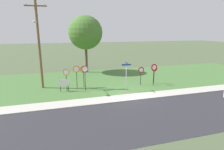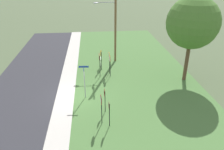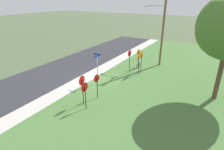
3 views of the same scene
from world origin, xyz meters
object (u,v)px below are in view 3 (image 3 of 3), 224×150
(yield_sign_near_right, at_px, (82,83))
(stop_sign_near_right, at_px, (138,55))
(stop_sign_near_left, at_px, (139,60))
(stop_sign_far_left, at_px, (141,57))
(street_name_post, at_px, (97,66))
(notice_board, at_px, (138,61))
(yield_sign_near_left, at_px, (85,90))
(utility_pole, at_px, (162,22))
(yield_sign_far_left, at_px, (97,81))
(stop_sign_far_center, at_px, (130,57))

(yield_sign_near_right, bearing_deg, stop_sign_near_right, 173.32)
(stop_sign_near_left, height_order, stop_sign_far_left, stop_sign_far_left)
(stop_sign_near_left, xyz_separation_m, street_name_post, (3.92, -2.50, 0.06))
(stop_sign_far_left, xyz_separation_m, notice_board, (-1.34, -0.84, -0.93))
(yield_sign_near_left, height_order, notice_board, yield_sign_near_left)
(utility_pole, bearing_deg, yield_sign_far_left, -9.91)
(stop_sign_far_center, height_order, utility_pole, utility_pole)
(yield_sign_near_left, distance_m, yield_sign_near_right, 0.66)
(street_name_post, relative_size, notice_board, 2.38)
(utility_pole, bearing_deg, stop_sign_far_left, -13.99)
(stop_sign_far_left, bearing_deg, stop_sign_far_center, -53.45)
(yield_sign_near_left, bearing_deg, stop_sign_far_center, -172.45)
(notice_board, bearing_deg, yield_sign_near_left, 2.20)
(stop_sign_near_right, distance_m, yield_sign_near_right, 9.52)
(street_name_post, relative_size, utility_pole, 0.31)
(stop_sign_near_right, height_order, yield_sign_far_left, stop_sign_near_right)
(stop_sign_far_center, bearing_deg, utility_pole, 159.21)
(stop_sign_near_right, xyz_separation_m, yield_sign_near_right, (9.51, -0.52, 0.16))
(stop_sign_far_left, bearing_deg, yield_sign_near_left, -4.32)
(stop_sign_near_left, height_order, yield_sign_near_right, yield_sign_near_right)
(stop_sign_near_right, height_order, stop_sign_far_left, stop_sign_far_left)
(yield_sign_near_right, distance_m, yield_sign_far_left, 1.48)
(stop_sign_far_left, xyz_separation_m, utility_pole, (-3.54, 0.88, 3.34))
(stop_sign_near_right, height_order, utility_pole, utility_pole)
(stop_sign_near_left, distance_m, yield_sign_near_right, 7.79)
(stop_sign_far_center, relative_size, yield_sign_near_right, 1.07)
(yield_sign_near_left, distance_m, street_name_post, 4.45)
(stop_sign_far_left, xyz_separation_m, yield_sign_far_left, (7.01, -0.96, -0.23))
(stop_sign_far_center, xyz_separation_m, utility_pole, (-4.29, 1.92, 3.24))
(stop_sign_far_left, bearing_deg, utility_pole, 166.78)
(yield_sign_near_right, bearing_deg, yield_sign_far_left, 163.04)
(utility_pole, bearing_deg, street_name_post, -22.33)
(stop_sign_far_center, bearing_deg, yield_sign_near_left, 5.24)
(yield_sign_far_left, bearing_deg, yield_sign_near_left, 13.12)
(stop_sign_far_left, distance_m, utility_pole, 4.95)
(stop_sign_far_center, distance_m, yield_sign_far_left, 6.26)
(yield_sign_near_left, relative_size, yield_sign_near_right, 0.88)
(yield_sign_far_left, relative_size, notice_board, 1.67)
(notice_board, bearing_deg, yield_sign_near_right, -0.82)
(stop_sign_near_right, xyz_separation_m, yield_sign_near_left, (9.86, -0.00, -0.07))
(stop_sign_far_left, height_order, yield_sign_far_left, stop_sign_far_left)
(stop_sign_near_left, xyz_separation_m, yield_sign_near_left, (8.03, -0.80, -0.14))
(stop_sign_far_center, relative_size, street_name_post, 0.87)
(stop_sign_near_left, xyz_separation_m, utility_pole, (-4.28, 0.87, 3.39))
(stop_sign_far_left, height_order, yield_sign_near_left, stop_sign_far_left)
(yield_sign_near_left, distance_m, utility_pole, 12.92)
(notice_board, bearing_deg, stop_sign_near_left, 24.17)
(street_name_post, bearing_deg, yield_sign_near_right, 19.67)
(yield_sign_near_right, distance_m, notice_board, 9.82)
(yield_sign_near_right, relative_size, notice_board, 1.92)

